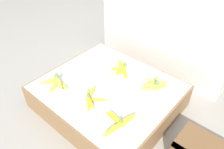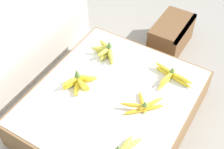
# 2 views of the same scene
# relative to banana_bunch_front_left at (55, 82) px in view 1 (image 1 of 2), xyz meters

# --- Properties ---
(ground_plane) EXTENTS (10.00, 10.00, 0.00)m
(ground_plane) POSITION_rel_banana_bunch_front_left_xyz_m (0.30, 0.26, -0.24)
(ground_plane) COLOR gray
(display_platform) EXTENTS (0.98, 0.87, 0.21)m
(display_platform) POSITION_rel_banana_bunch_front_left_xyz_m (0.30, 0.26, -0.14)
(display_platform) COLOR olive
(display_platform) RESTS_ON ground_plane
(back_vendor_table) EXTENTS (1.24, 0.50, 0.78)m
(back_vendor_table) POSITION_rel_banana_bunch_front_left_xyz_m (0.33, 1.12, 0.15)
(back_vendor_table) COLOR beige
(back_vendor_table) RESTS_ON ground_plane
(banana_bunch_front_left) EXTENTS (0.23, 0.16, 0.11)m
(banana_bunch_front_left) POSITION_rel_banana_bunch_front_left_xyz_m (0.00, 0.00, 0.00)
(banana_bunch_front_left) COLOR #DBCC4C
(banana_bunch_front_left) RESTS_ON display_platform
(banana_bunch_front_midleft) EXTENTS (0.20, 0.22, 0.08)m
(banana_bunch_front_midleft) POSITION_rel_banana_bunch_front_left_xyz_m (0.31, 0.06, -0.01)
(banana_bunch_front_midleft) COLOR gold
(banana_bunch_front_midleft) RESTS_ON display_platform
(banana_bunch_front_midright) EXTENTS (0.19, 0.26, 0.09)m
(banana_bunch_front_midright) POSITION_rel_banana_bunch_front_left_xyz_m (0.60, 0.03, -0.01)
(banana_bunch_front_midright) COLOR yellow
(banana_bunch_front_midright) RESTS_ON display_platform
(banana_bunch_middle_midleft) EXTENTS (0.20, 0.16, 0.11)m
(banana_bunch_middle_midleft) POSITION_rel_banana_bunch_front_left_xyz_m (0.27, 0.46, 0.00)
(banana_bunch_middle_midleft) COLOR yellow
(banana_bunch_middle_midleft) RESTS_ON display_platform
(banana_bunch_middle_midright) EXTENTS (0.16, 0.19, 0.11)m
(banana_bunch_middle_midright) POSITION_rel_banana_bunch_front_left_xyz_m (0.58, 0.47, 0.00)
(banana_bunch_middle_midright) COLOR gold
(banana_bunch_middle_midright) RESTS_ON display_platform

